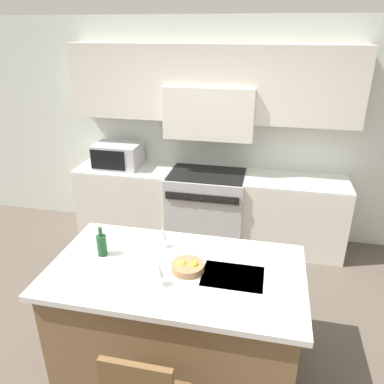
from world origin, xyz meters
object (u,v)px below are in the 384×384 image
(range_stove, at_px, (206,207))
(wine_bottle, at_px, (102,244))
(microwave, at_px, (118,155))
(wine_glass_far, at_px, (162,234))
(fruit_bowl, at_px, (188,266))
(wine_glass_near, at_px, (159,270))

(range_stove, xyz_separation_m, wine_bottle, (-0.49, -1.92, 0.55))
(microwave, distance_m, wine_glass_far, 2.05)
(wine_glass_far, xyz_separation_m, fruit_bowl, (0.27, -0.27, -0.09))
(wine_bottle, distance_m, wine_glass_near, 0.61)
(range_stove, bearing_deg, wine_glass_far, -92.01)
(wine_bottle, distance_m, wine_glass_far, 0.48)
(wine_bottle, bearing_deg, fruit_bowl, -4.92)
(microwave, height_order, wine_bottle, microwave)
(wine_glass_near, relative_size, wine_glass_far, 1.00)
(range_stove, relative_size, microwave, 1.66)
(microwave, relative_size, fruit_bowl, 2.32)
(range_stove, bearing_deg, wine_glass_near, -88.59)
(range_stove, xyz_separation_m, wine_glass_far, (-0.06, -1.71, 0.58))
(wine_glass_near, bearing_deg, fruit_bowl, 53.89)
(wine_glass_near, xyz_separation_m, fruit_bowl, (0.15, 0.21, -0.09))
(wine_bottle, bearing_deg, wine_glass_far, 25.71)
(wine_glass_near, height_order, fruit_bowl, wine_glass_near)
(wine_bottle, relative_size, fruit_bowl, 0.99)
(wine_bottle, xyz_separation_m, wine_glass_near, (0.55, -0.27, 0.03))
(wine_bottle, relative_size, wine_glass_near, 1.35)
(wine_glass_far, distance_m, fruit_bowl, 0.39)
(range_stove, distance_m, fruit_bowl, 2.05)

